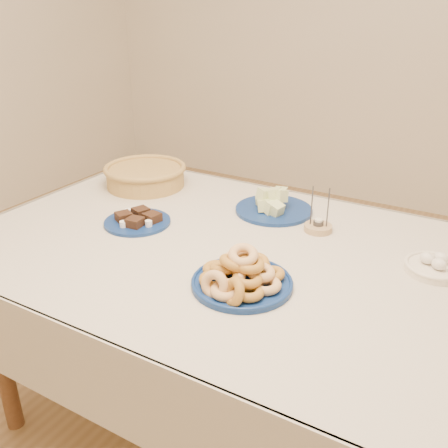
{
  "coord_description": "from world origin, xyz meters",
  "views": [
    {
      "loc": [
        0.67,
        -1.21,
        1.46
      ],
      "look_at": [
        0.0,
        -0.05,
        0.85
      ],
      "focal_mm": 40.0,
      "sensor_mm": 36.0,
      "label": 1
    }
  ],
  "objects_px": {
    "donut_platter": "(241,276)",
    "wicker_basket": "(145,175)",
    "brownie_plate": "(137,220)",
    "candle_holder": "(318,227)",
    "melon_plate": "(272,205)",
    "egg_bowl": "(435,266)",
    "dining_table": "(232,277)"
  },
  "relations": [
    {
      "from": "dining_table",
      "to": "egg_bowl",
      "type": "height_order",
      "value": "egg_bowl"
    },
    {
      "from": "donut_platter",
      "to": "candle_holder",
      "type": "bearing_deg",
      "value": 82.98
    },
    {
      "from": "egg_bowl",
      "to": "candle_holder",
      "type": "bearing_deg",
      "value": 166.36
    },
    {
      "from": "donut_platter",
      "to": "melon_plate",
      "type": "bearing_deg",
      "value": 106.26
    },
    {
      "from": "brownie_plate",
      "to": "egg_bowl",
      "type": "distance_m",
      "value": 0.95
    },
    {
      "from": "brownie_plate",
      "to": "melon_plate",
      "type": "bearing_deg",
      "value": 43.07
    },
    {
      "from": "egg_bowl",
      "to": "brownie_plate",
      "type": "bearing_deg",
      "value": -170.04
    },
    {
      "from": "melon_plate",
      "to": "donut_platter",
      "type": "bearing_deg",
      "value": -73.74
    },
    {
      "from": "melon_plate",
      "to": "candle_holder",
      "type": "relative_size",
      "value": 2.34
    },
    {
      "from": "brownie_plate",
      "to": "wicker_basket",
      "type": "bearing_deg",
      "value": 123.97
    },
    {
      "from": "dining_table",
      "to": "melon_plate",
      "type": "relative_size",
      "value": 4.72
    },
    {
      "from": "candle_holder",
      "to": "egg_bowl",
      "type": "height_order",
      "value": "candle_holder"
    },
    {
      "from": "wicker_basket",
      "to": "donut_platter",
      "type": "bearing_deg",
      "value": -34.68
    },
    {
      "from": "donut_platter",
      "to": "wicker_basket",
      "type": "height_order",
      "value": "donut_platter"
    },
    {
      "from": "brownie_plate",
      "to": "wicker_basket",
      "type": "height_order",
      "value": "wicker_basket"
    },
    {
      "from": "brownie_plate",
      "to": "dining_table",
      "type": "bearing_deg",
      "value": 1.27
    },
    {
      "from": "donut_platter",
      "to": "melon_plate",
      "type": "relative_size",
      "value": 0.9
    },
    {
      "from": "candle_holder",
      "to": "brownie_plate",
      "type": "bearing_deg",
      "value": -155.2
    },
    {
      "from": "brownie_plate",
      "to": "wicker_basket",
      "type": "relative_size",
      "value": 0.66
    },
    {
      "from": "wicker_basket",
      "to": "candle_holder",
      "type": "bearing_deg",
      "value": -4.03
    },
    {
      "from": "candle_holder",
      "to": "egg_bowl",
      "type": "distance_m",
      "value": 0.39
    },
    {
      "from": "candle_holder",
      "to": "egg_bowl",
      "type": "xyz_separation_m",
      "value": [
        0.38,
        -0.09,
        0.0
      ]
    },
    {
      "from": "dining_table",
      "to": "egg_bowl",
      "type": "bearing_deg",
      "value": 15.37
    },
    {
      "from": "brownie_plate",
      "to": "candle_holder",
      "type": "bearing_deg",
      "value": 24.8
    },
    {
      "from": "donut_platter",
      "to": "wicker_basket",
      "type": "distance_m",
      "value": 0.87
    },
    {
      "from": "donut_platter",
      "to": "brownie_plate",
      "type": "height_order",
      "value": "donut_platter"
    },
    {
      "from": "brownie_plate",
      "to": "egg_bowl",
      "type": "height_order",
      "value": "egg_bowl"
    },
    {
      "from": "wicker_basket",
      "to": "egg_bowl",
      "type": "relative_size",
      "value": 1.88
    },
    {
      "from": "wicker_basket",
      "to": "egg_bowl",
      "type": "xyz_separation_m",
      "value": [
        1.15,
        -0.15,
        -0.03
      ]
    },
    {
      "from": "wicker_basket",
      "to": "candle_holder",
      "type": "relative_size",
      "value": 2.49
    },
    {
      "from": "wicker_basket",
      "to": "egg_bowl",
      "type": "distance_m",
      "value": 1.16
    },
    {
      "from": "candle_holder",
      "to": "egg_bowl",
      "type": "relative_size",
      "value": 0.75
    }
  ]
}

